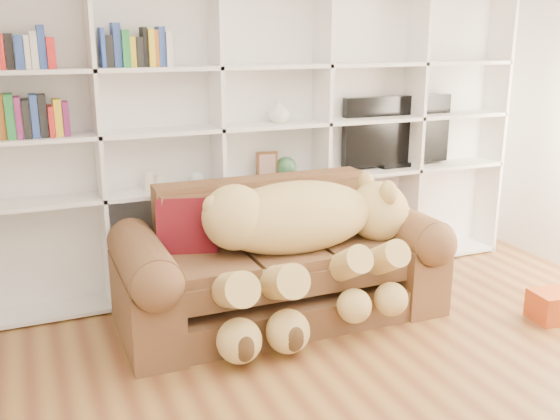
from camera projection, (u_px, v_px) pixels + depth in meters
name	position (u px, v px, depth m)	size (l,w,h in m)	color
wall_back	(262.00, 116.00, 5.04)	(5.00, 0.02, 2.70)	white
bookshelf	(240.00, 125.00, 4.84)	(4.43, 0.35, 2.40)	white
sofa	(279.00, 268.00, 4.49)	(2.28, 0.98, 0.96)	brown
teddy_bear	(303.00, 234.00, 4.27)	(1.71, 0.94, 0.99)	#E3BE71
throw_pillow	(187.00, 228.00, 4.31)	(0.41, 0.13, 0.41)	#5F1016
gift_box	(551.00, 306.00, 4.47)	(0.27, 0.25, 0.21)	#BA4618
tv	(397.00, 132.00, 5.41)	(1.04, 0.18, 0.61)	black
picture_frame	(267.00, 165.00, 4.95)	(0.17, 0.03, 0.22)	#52331C
green_vase	(286.00, 167.00, 5.02)	(0.17, 0.17, 0.17)	#31603A
figurine_tall	(148.00, 181.00, 4.62)	(0.07, 0.07, 0.14)	beige
figurine_short	(159.00, 183.00, 4.65)	(0.06, 0.06, 0.11)	beige
snow_globe	(197.00, 179.00, 4.76)	(0.11, 0.11, 0.11)	white
shelf_vase	(279.00, 112.00, 4.88)	(0.17, 0.17, 0.17)	white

